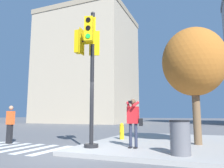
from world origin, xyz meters
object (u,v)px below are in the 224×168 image
(street_tree, at_px, (194,62))
(person_photographer, at_px, (133,118))
(traffic_signal_pole, at_px, (89,57))
(fire_hydrant, at_px, (122,131))
(trash_bin, at_px, (180,137))
(pedestrian_distant, at_px, (10,123))

(street_tree, bearing_deg, person_photographer, -139.11)
(traffic_signal_pole, bearing_deg, fire_hydrant, 84.78)
(trash_bin, bearing_deg, traffic_signal_pole, 173.71)
(street_tree, xyz_separation_m, fire_hydrant, (-3.40, 0.62, -2.92))
(pedestrian_distant, xyz_separation_m, trash_bin, (7.51, -0.81, -0.27))
(pedestrian_distant, height_order, trash_bin, pedestrian_distant)
(person_photographer, distance_m, fire_hydrant, 2.84)
(traffic_signal_pole, height_order, trash_bin, traffic_signal_pole)
(pedestrian_distant, distance_m, street_tree, 8.53)
(traffic_signal_pole, relative_size, pedestrian_distant, 3.00)
(fire_hydrant, bearing_deg, person_photographer, -61.60)
(trash_bin, bearing_deg, fire_hydrant, 132.57)
(person_photographer, relative_size, pedestrian_distant, 1.00)
(person_photographer, bearing_deg, trash_bin, -25.81)
(street_tree, distance_m, trash_bin, 3.85)
(person_photographer, relative_size, trash_bin, 1.72)
(fire_hydrant, xyz_separation_m, trash_bin, (2.97, -3.23, 0.12))
(street_tree, xyz_separation_m, trash_bin, (-0.43, -2.61, -2.80))
(traffic_signal_pole, distance_m, street_tree, 4.30)
(trash_bin, bearing_deg, person_photographer, 154.19)
(person_photographer, bearing_deg, traffic_signal_pole, -164.27)
(traffic_signal_pole, relative_size, fire_hydrant, 6.69)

